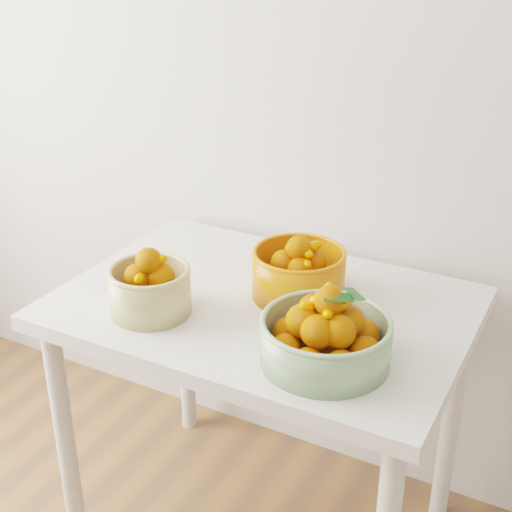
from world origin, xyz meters
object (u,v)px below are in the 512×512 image
(table, at_px, (263,334))
(bowl_cream, at_px, (150,288))
(bowl_green, at_px, (326,336))
(bowl_orange, at_px, (299,272))

(table, relative_size, bowl_cream, 3.97)
(table, bearing_deg, bowl_green, -35.93)
(table, xyz_separation_m, bowl_cream, (-0.21, -0.17, 0.16))
(bowl_green, bearing_deg, table, 144.07)
(bowl_cream, bearing_deg, table, 39.10)
(table, height_order, bowl_green, bowl_green)
(bowl_cream, xyz_separation_m, bowl_orange, (0.28, 0.24, 0.00))
(bowl_cream, distance_m, bowl_green, 0.45)
(table, relative_size, bowl_green, 2.92)
(table, distance_m, bowl_cream, 0.32)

